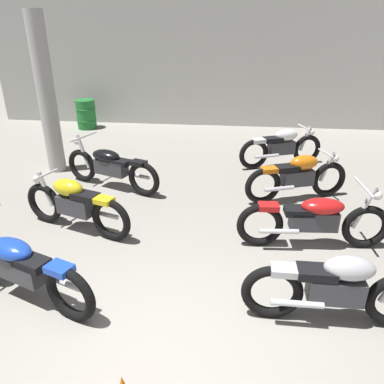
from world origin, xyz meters
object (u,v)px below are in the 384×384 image
(motorcycle_left_row_2, at_px, (111,166))
(motorcycle_right_row_1, at_px, (315,219))
(oil_drum, at_px, (86,114))
(motorcycle_right_row_3, at_px, (282,146))
(motorcycle_left_row_0, at_px, (19,266))
(support_pillar, at_px, (46,96))
(motorcycle_right_row_2, at_px, (298,176))
(motorcycle_left_row_1, at_px, (75,204))
(motorcycle_right_row_0, at_px, (337,288))

(motorcycle_left_row_2, xyz_separation_m, motorcycle_right_row_1, (3.51, -1.71, 0.00))
(motorcycle_right_row_1, bearing_deg, oil_drum, 133.28)
(motorcycle_right_row_1, xyz_separation_m, motorcycle_right_row_3, (-0.11, 3.29, 0.01))
(motorcycle_left_row_0, distance_m, motorcycle_right_row_1, 3.89)
(support_pillar, xyz_separation_m, motorcycle_right_row_2, (4.98, -0.95, -1.14))
(support_pillar, xyz_separation_m, motorcycle_left_row_0, (1.41, -4.03, -1.15))
(motorcycle_left_row_2, distance_m, oil_drum, 4.69)
(oil_drum, bearing_deg, motorcycle_left_row_0, -74.98)
(motorcycle_left_row_0, height_order, motorcycle_right_row_2, motorcycle_left_row_0)
(motorcycle_left_row_0, bearing_deg, motorcycle_right_row_1, 22.82)
(motorcycle_left_row_0, xyz_separation_m, oil_drum, (-1.99, 7.43, -0.03))
(motorcycle_left_row_0, relative_size, motorcycle_left_row_1, 1.09)
(motorcycle_right_row_0, bearing_deg, motorcycle_right_row_3, 90.77)
(motorcycle_left_row_2, bearing_deg, motorcycle_right_row_3, 24.97)
(motorcycle_left_row_0, bearing_deg, motorcycle_right_row_0, -0.18)
(motorcycle_left_row_0, bearing_deg, motorcycle_right_row_2, 40.77)
(support_pillar, relative_size, oil_drum, 3.76)
(motorcycle_right_row_2, xyz_separation_m, motorcycle_right_row_3, (-0.10, 1.72, 0.00))
(motorcycle_right_row_0, bearing_deg, oil_drum, 126.60)
(motorcycle_right_row_1, xyz_separation_m, oil_drum, (-5.58, 5.92, -0.03))
(motorcycle_right_row_2, bearing_deg, motorcycle_right_row_0, -90.70)
(motorcycle_left_row_1, bearing_deg, motorcycle_right_row_1, -1.26)
(motorcycle_left_row_0, distance_m, motorcycle_left_row_1, 1.59)
(motorcycle_left_row_2, distance_m, motorcycle_right_row_3, 3.74)
(support_pillar, relative_size, motorcycle_left_row_0, 1.55)
(motorcycle_left_row_2, height_order, motorcycle_right_row_2, motorcycle_left_row_2)
(oil_drum, bearing_deg, motorcycle_right_row_0, -53.40)
(motorcycle_right_row_0, bearing_deg, motorcycle_left_row_1, 155.52)
(motorcycle_left_row_0, distance_m, oil_drum, 7.69)
(support_pillar, distance_m, motorcycle_left_row_0, 4.42)
(motorcycle_left_row_0, xyz_separation_m, motorcycle_right_row_2, (3.57, 3.08, 0.01))
(support_pillar, xyz_separation_m, motorcycle_left_row_2, (1.48, -0.81, -1.15))
(motorcycle_left_row_2, distance_m, motorcycle_right_row_1, 3.90)
(motorcycle_left_row_1, xyz_separation_m, motorcycle_right_row_1, (3.56, -0.08, -0.01))
(motorcycle_right_row_0, bearing_deg, motorcycle_left_row_2, 136.95)
(support_pillar, bearing_deg, motorcycle_left_row_0, -70.77)
(motorcycle_left_row_1, distance_m, motorcycle_right_row_3, 4.71)
(motorcycle_right_row_0, height_order, motorcycle_right_row_2, same)
(motorcycle_left_row_1, height_order, oil_drum, motorcycle_left_row_1)
(support_pillar, bearing_deg, motorcycle_right_row_3, 8.98)
(oil_drum, bearing_deg, motorcycle_right_row_1, -46.72)
(support_pillar, height_order, motorcycle_left_row_0, support_pillar)
(motorcycle_left_row_2, bearing_deg, motorcycle_left_row_1, -91.72)
(motorcycle_right_row_1, bearing_deg, motorcycle_left_row_2, 153.99)
(motorcycle_right_row_2, bearing_deg, motorcycle_right_row_1, -89.56)
(motorcycle_right_row_3, bearing_deg, motorcycle_left_row_1, -136.96)
(motorcycle_left_row_1, relative_size, motorcycle_right_row_2, 1.00)
(motorcycle_right_row_2, relative_size, oil_drum, 2.23)
(motorcycle_right_row_1, bearing_deg, motorcycle_right_row_0, -91.88)
(motorcycle_left_row_2, bearing_deg, support_pillar, 151.31)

